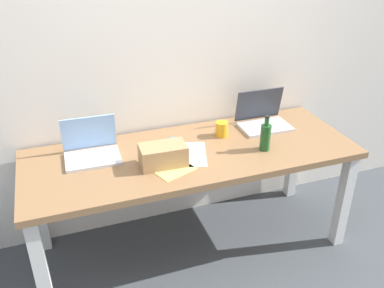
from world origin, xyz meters
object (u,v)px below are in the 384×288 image
Objects in this scene: laptop_right at (263,118)px; coffee_mug at (222,129)px; desk at (192,164)px; cardboard_box at (163,155)px; laptop_left at (91,150)px; computer_mouse at (173,141)px; beer_bottle at (265,136)px.

laptop_right is 0.32m from coffee_mug.
desk is 7.66× the size of cardboard_box.
laptop_right is at bearing 2.12° from laptop_left.
laptop_left is at bearing -162.58° from computer_mouse.
cardboard_box is (-0.20, -0.09, 0.15)m from desk.
cardboard_box is (-0.12, -0.22, 0.04)m from computer_mouse.
laptop_left is at bearing 166.72° from desk.
desk is 0.60m from laptop_left.
coffee_mug is (-0.17, 0.26, -0.04)m from beer_bottle.
desk is 0.47m from beer_bottle.
cardboard_box is at bearing -156.17° from desk.
cardboard_box is at bearing -31.41° from laptop_left.
beer_bottle is (0.42, -0.12, 0.18)m from desk.
coffee_mug is at bearing 26.20° from cardboard_box.
laptop_left is at bearing 179.82° from coffee_mug.
beer_bottle is at bearing -115.80° from laptop_right.
laptop_left is at bearing -177.88° from laptop_right.
computer_mouse is at bearing 152.72° from beer_bottle.
desk is 0.19m from computer_mouse.
beer_bottle reaches higher than computer_mouse.
laptop_right is at bearing 19.15° from cardboard_box.
desk is 8.97× the size of beer_bottle.
desk is 6.01× the size of laptop_right.
laptop_right reaches higher than laptop_left.
desk is 20.93× the size of coffee_mug.
desk is at bearing -42.21° from computer_mouse.
desk is 19.89× the size of computer_mouse.
laptop_right reaches higher than computer_mouse.
beer_bottle is 0.31m from coffee_mug.
laptop_right reaches higher than cardboard_box.
laptop_left reaches higher than coffee_mug.
computer_mouse is at bearing -176.23° from laptop_right.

